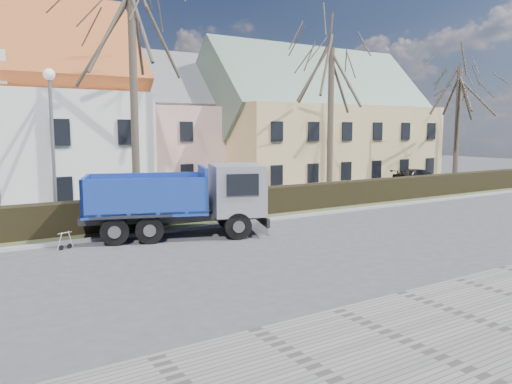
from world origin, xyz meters
TOP-DOWN VIEW (x-y plane):
  - ground at (0.00, 0.00)m, footprint 120.00×120.00m
  - sidewalk_near at (0.00, -8.50)m, footprint 80.00×5.00m
  - curb_far at (0.00, 4.60)m, footprint 80.00×0.30m
  - grass_strip at (0.00, 6.20)m, footprint 80.00×3.00m
  - hedge at (0.00, 6.00)m, footprint 60.00×0.90m
  - building_pink at (4.00, 20.00)m, footprint 10.80×8.80m
  - building_yellow at (16.00, 17.00)m, footprint 18.80×10.80m
  - tree_1 at (-2.00, 8.50)m, footprint 9.20×9.20m
  - tree_2 at (10.00, 8.50)m, footprint 8.00×8.00m
  - tree_3 at (22.00, 8.50)m, footprint 7.60×7.60m
  - dump_truck at (-2.24, 3.79)m, footprint 7.82×5.02m
  - streetlight at (-5.94, 7.00)m, footprint 0.53×0.53m
  - cart_frame at (-6.46, 3.70)m, footprint 0.86×0.67m
  - parked_car_b at (20.48, 10.53)m, footprint 4.51×1.90m

SIDE VIEW (x-z plane):
  - ground at x=0.00m, z-range 0.00..0.00m
  - sidewalk_near at x=0.00m, z-range 0.00..0.08m
  - grass_strip at x=0.00m, z-range 0.00..0.10m
  - curb_far at x=0.00m, z-range 0.00..0.12m
  - cart_frame at x=-6.46m, z-range 0.00..0.69m
  - hedge at x=0.00m, z-range 0.00..1.30m
  - parked_car_b at x=20.48m, z-range 0.00..1.30m
  - dump_truck at x=-2.24m, z-range 0.00..2.93m
  - streetlight at x=-5.94m, z-range 0.00..6.73m
  - building_pink at x=4.00m, z-range 0.00..8.00m
  - building_yellow at x=16.00m, z-range 0.00..8.50m
  - tree_3 at x=22.00m, z-range 0.00..10.45m
  - tree_2 at x=10.00m, z-range 0.00..11.00m
  - tree_1 at x=-2.00m, z-range 0.00..12.65m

